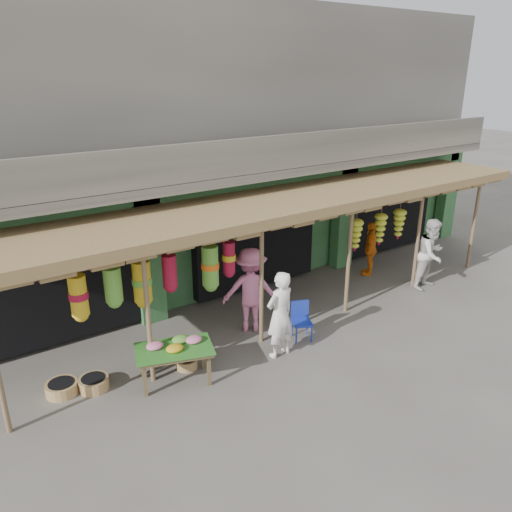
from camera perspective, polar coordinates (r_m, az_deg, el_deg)
ground at (r=11.85m, az=5.99°, el=-7.14°), size 80.00×80.00×0.00m
building at (r=14.66m, az=-6.27°, el=12.15°), size 16.40×6.80×7.00m
awning at (r=11.41m, az=3.29°, el=5.78°), size 14.00×2.70×2.79m
flower_table at (r=9.42m, az=-9.26°, el=-10.49°), size 1.58×1.21×0.84m
blue_chair at (r=10.86m, az=5.17°, el=-7.09°), size 0.52×0.53×0.83m
basket_left at (r=9.85m, az=-18.04°, el=-13.69°), size 0.68×0.68×0.23m
basket_mid at (r=9.91m, az=-21.31°, el=-13.90°), size 0.66×0.66×0.22m
basket_right at (r=10.07m, az=-7.91°, el=-12.03°), size 0.53×0.53×0.19m
person_front at (r=9.99m, az=2.75°, el=-6.71°), size 0.71×0.50×1.83m
person_right at (r=13.85m, az=19.40°, el=0.22°), size 1.01×0.84×1.89m
person_vendor at (r=14.33m, az=12.94°, el=0.84°), size 0.96×0.85×1.56m
person_shopper at (r=10.94m, az=-0.62°, el=-3.88°), size 1.43×1.28×1.92m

